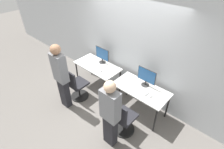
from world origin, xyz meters
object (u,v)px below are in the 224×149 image
office_chair_left (77,87)px  office_chair_right (123,120)px  monitor_left (102,55)px  mouse_right (151,96)px  mouse_left (101,71)px  monitor_right (146,77)px  keyboard_left (95,66)px  keyboard_right (139,90)px  person_left (61,75)px  person_right (110,113)px

office_chair_left → office_chair_right: same height
monitor_left → mouse_right: size_ratio=5.07×
monitor_left → mouse_left: 0.47m
monitor_right → monitor_left: bearing=178.7°
keyboard_left → keyboard_right: bearing=-0.3°
person_left → person_right: person_left is taller
mouse_left → person_right: person_right is taller
mouse_left → monitor_right: 1.21m
keyboard_left → person_right: size_ratio=0.26×
keyboard_left → office_chair_right: office_chair_right is taller
mouse_left → keyboard_right: size_ratio=0.22×
mouse_left → person_left: 1.03m
office_chair_left → person_left: person_left is taller
monitor_left → mouse_left: (0.27, -0.32, -0.22)m
person_left → monitor_right: 1.94m
monitor_left → mouse_right: 1.75m
mouse_left → mouse_right: same height
person_left → office_chair_right: size_ratio=1.88×
office_chair_left → person_right: (1.55, -0.40, 0.50)m
office_chair_left → monitor_right: size_ratio=2.01×
keyboard_left → monitor_right: size_ratio=0.91×
keyboard_right → person_right: bearing=-87.0°
mouse_right → keyboard_right: bearing=-175.7°
keyboard_right → mouse_right: (0.30, 0.02, 0.01)m
keyboard_left → person_left: (-0.08, -0.97, 0.21)m
mouse_left → monitor_left: bearing=130.1°
office_chair_left → monitor_left: bearing=85.3°
mouse_left → keyboard_right: (1.15, 0.02, -0.01)m
mouse_left → person_left: size_ratio=0.05×
mouse_left → person_left: (-0.35, -0.94, 0.20)m
keyboard_left → mouse_left: size_ratio=4.64×
mouse_left → keyboard_right: 1.15m
person_right → office_chair_left: bearing=165.5°
keyboard_right → office_chair_left: bearing=-158.3°
person_left → person_right: size_ratio=1.07×
mouse_left → monitor_right: monitor_right is taller
person_left → mouse_right: (1.80, 0.98, -0.20)m
mouse_left → person_right: bearing=-39.0°
monitor_left → office_chair_left: monitor_left is taller
person_right → mouse_left: bearing=141.0°
mouse_left → person_right: (1.20, -0.98, 0.13)m
office_chair_left → office_chair_right: 1.57m
monitor_right → person_right: (0.05, -1.26, -0.09)m
monitor_left → monitor_right: 1.42m
office_chair_right → person_right: bearing=-93.7°
monitor_right → mouse_right: size_ratio=5.07×
mouse_right → mouse_left: bearing=-178.4°
keyboard_left → keyboard_right: (1.42, -0.01, 0.00)m
keyboard_left → monitor_right: monitor_right is taller
person_left → mouse_right: size_ratio=19.13×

